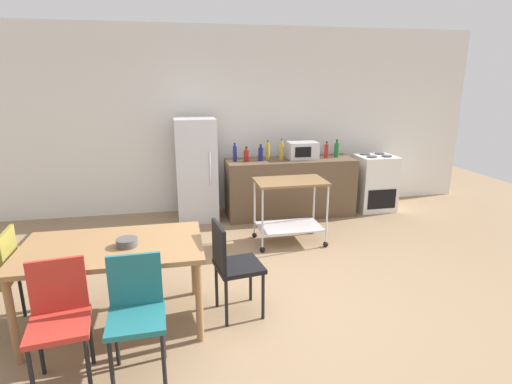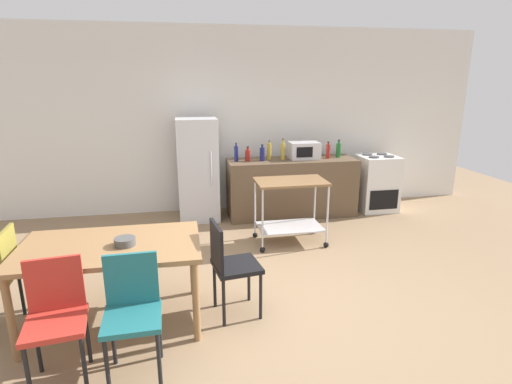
{
  "view_description": "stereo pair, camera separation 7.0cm",
  "coord_description": "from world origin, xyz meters",
  "px_view_note": "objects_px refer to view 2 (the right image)",
  "views": [
    {
      "loc": [
        -0.87,
        -3.35,
        2.09
      ],
      "look_at": [
        0.07,
        1.2,
        0.8
      ],
      "focal_mm": 28.4,
      "sensor_mm": 36.0,
      "label": 1
    },
    {
      "loc": [
        -0.8,
        -3.36,
        2.09
      ],
      "look_at": [
        0.07,
        1.2,
        0.8
      ],
      "focal_mm": 28.4,
      "sensor_mm": 36.0,
      "label": 2
    }
  ],
  "objects_px": {
    "chair_teal": "(132,308)",
    "kitchen_cart": "(290,201)",
    "bottle_sesame_oil": "(236,153)",
    "bottle_vinegar": "(269,151)",
    "bottle_wine": "(338,150)",
    "chair_black": "(230,262)",
    "bottle_sparkling_water": "(328,151)",
    "bottle_soy_sauce": "(262,154)",
    "fruit_bowl": "(125,242)",
    "bottle_soda": "(248,155)",
    "stove_oven": "(376,183)",
    "chair_red": "(56,313)",
    "dining_table": "(111,253)",
    "bottle_hot_sauce": "(283,151)",
    "microwave": "(304,150)",
    "refrigerator": "(198,170)"
  },
  "relations": [
    {
      "from": "chair_teal",
      "to": "kitchen_cart",
      "type": "bearing_deg",
      "value": 48.92
    },
    {
      "from": "bottle_sesame_oil",
      "to": "bottle_vinegar",
      "type": "height_order",
      "value": "bottle_vinegar"
    },
    {
      "from": "bottle_sesame_oil",
      "to": "bottle_wine",
      "type": "height_order",
      "value": "same"
    },
    {
      "from": "chair_black",
      "to": "bottle_sparkling_water",
      "type": "xyz_separation_m",
      "value": [
        1.89,
        2.65,
        0.49
      ]
    },
    {
      "from": "bottle_soy_sauce",
      "to": "fruit_bowl",
      "type": "distance_m",
      "value": 3.15
    },
    {
      "from": "bottle_sparkling_water",
      "to": "bottle_soda",
      "type": "bearing_deg",
      "value": 179.02
    },
    {
      "from": "bottle_sparkling_water",
      "to": "stove_oven",
      "type": "bearing_deg",
      "value": 2.29
    },
    {
      "from": "chair_red",
      "to": "fruit_bowl",
      "type": "xyz_separation_m",
      "value": [
        0.42,
        0.59,
        0.26
      ]
    },
    {
      "from": "dining_table",
      "to": "bottle_hot_sauce",
      "type": "bearing_deg",
      "value": 50.37
    },
    {
      "from": "bottle_vinegar",
      "to": "microwave",
      "type": "xyz_separation_m",
      "value": [
        0.54,
        -0.04,
        0.0
      ]
    },
    {
      "from": "stove_oven",
      "to": "bottle_soy_sauce",
      "type": "xyz_separation_m",
      "value": [
        -1.93,
        -0.05,
        0.55
      ]
    },
    {
      "from": "chair_teal",
      "to": "bottle_soy_sauce",
      "type": "height_order",
      "value": "bottle_soy_sauce"
    },
    {
      "from": "microwave",
      "to": "fruit_bowl",
      "type": "bearing_deg",
      "value": -131.52
    },
    {
      "from": "chair_black",
      "to": "bottle_wine",
      "type": "relative_size",
      "value": 3.19
    },
    {
      "from": "bottle_sesame_oil",
      "to": "chair_black",
      "type": "bearing_deg",
      "value": -99.4
    },
    {
      "from": "chair_black",
      "to": "bottle_hot_sauce",
      "type": "xyz_separation_m",
      "value": [
        1.17,
        2.68,
        0.51
      ]
    },
    {
      "from": "bottle_hot_sauce",
      "to": "bottle_wine",
      "type": "xyz_separation_m",
      "value": [
        0.91,
        0.02,
        -0.02
      ]
    },
    {
      "from": "bottle_soy_sauce",
      "to": "bottle_soda",
      "type": "bearing_deg",
      "value": 170.68
    },
    {
      "from": "kitchen_cart",
      "to": "bottle_hot_sauce",
      "type": "xyz_separation_m",
      "value": [
        0.18,
        1.14,
        0.46
      ]
    },
    {
      "from": "kitchen_cart",
      "to": "microwave",
      "type": "relative_size",
      "value": 1.98
    },
    {
      "from": "bottle_sesame_oil",
      "to": "fruit_bowl",
      "type": "bearing_deg",
      "value": -116.25
    },
    {
      "from": "bottle_soda",
      "to": "bottle_hot_sauce",
      "type": "distance_m",
      "value": 0.56
    },
    {
      "from": "kitchen_cart",
      "to": "bottle_wine",
      "type": "relative_size",
      "value": 3.26
    },
    {
      "from": "chair_black",
      "to": "bottle_sesame_oil",
      "type": "distance_m",
      "value": 2.76
    },
    {
      "from": "stove_oven",
      "to": "bottle_soda",
      "type": "distance_m",
      "value": 2.21
    },
    {
      "from": "stove_oven",
      "to": "bottle_vinegar",
      "type": "height_order",
      "value": "bottle_vinegar"
    },
    {
      "from": "microwave",
      "to": "refrigerator",
      "type": "bearing_deg",
      "value": 177.71
    },
    {
      "from": "stove_oven",
      "to": "bottle_sparkling_water",
      "type": "bearing_deg",
      "value": -177.71
    },
    {
      "from": "bottle_wine",
      "to": "microwave",
      "type": "bearing_deg",
      "value": -178.87
    },
    {
      "from": "bottle_wine",
      "to": "chair_red",
      "type": "bearing_deg",
      "value": -135.71
    },
    {
      "from": "chair_teal",
      "to": "stove_oven",
      "type": "xyz_separation_m",
      "value": [
        3.54,
        3.3,
        -0.07
      ]
    },
    {
      "from": "kitchen_cart",
      "to": "bottle_soy_sauce",
      "type": "bearing_deg",
      "value": 98.13
    },
    {
      "from": "bottle_hot_sauce",
      "to": "bottle_sesame_oil",
      "type": "bearing_deg",
      "value": -179.78
    },
    {
      "from": "chair_red",
      "to": "bottle_soy_sauce",
      "type": "bearing_deg",
      "value": 49.04
    },
    {
      "from": "chair_red",
      "to": "bottle_sesame_oil",
      "type": "distance_m",
      "value": 3.74
    },
    {
      "from": "chair_teal",
      "to": "bottle_soda",
      "type": "distance_m",
      "value": 3.6
    },
    {
      "from": "dining_table",
      "to": "bottle_sparkling_water",
      "type": "height_order",
      "value": "bottle_sparkling_water"
    },
    {
      "from": "fruit_bowl",
      "to": "bottle_vinegar",
      "type": "bearing_deg",
      "value": 55.98
    },
    {
      "from": "dining_table",
      "to": "bottle_soda",
      "type": "height_order",
      "value": "bottle_soda"
    },
    {
      "from": "kitchen_cart",
      "to": "bottle_soda",
      "type": "bearing_deg",
      "value": 108.29
    },
    {
      "from": "chair_teal",
      "to": "bottle_hot_sauce",
      "type": "height_order",
      "value": "bottle_hot_sauce"
    },
    {
      "from": "bottle_soda",
      "to": "microwave",
      "type": "relative_size",
      "value": 0.48
    },
    {
      "from": "dining_table",
      "to": "bottle_wine",
      "type": "xyz_separation_m",
      "value": [
        3.1,
        2.66,
        0.35
      ]
    },
    {
      "from": "chair_red",
      "to": "stove_oven",
      "type": "distance_m",
      "value": 5.21
    },
    {
      "from": "refrigerator",
      "to": "bottle_soy_sauce",
      "type": "bearing_deg",
      "value": -7.63
    },
    {
      "from": "bottle_soy_sauce",
      "to": "chair_black",
      "type": "bearing_deg",
      "value": -107.56
    },
    {
      "from": "chair_black",
      "to": "stove_oven",
      "type": "distance_m",
      "value": 3.85
    },
    {
      "from": "chair_black",
      "to": "bottle_soy_sauce",
      "type": "bearing_deg",
      "value": -25.88
    },
    {
      "from": "microwave",
      "to": "bottle_soda",
      "type": "bearing_deg",
      "value": -178.16
    },
    {
      "from": "stove_oven",
      "to": "bottle_soy_sauce",
      "type": "bearing_deg",
      "value": -178.56
    }
  ]
}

